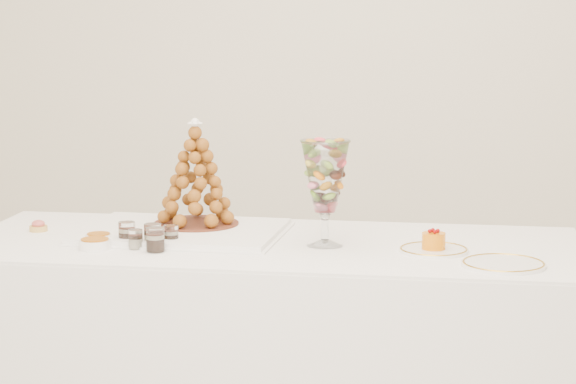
# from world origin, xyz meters

# --- Properties ---
(buffet_table) EXTENTS (2.04, 0.83, 0.77)m
(buffet_table) POSITION_xyz_m (-0.10, 0.31, 0.39)
(buffet_table) COLOR white
(buffet_table) RESTS_ON ground
(lace_tray) EXTENTS (0.67, 0.51, 0.02)m
(lace_tray) POSITION_xyz_m (-0.41, 0.38, 0.78)
(lace_tray) COLOR white
(lace_tray) RESTS_ON buffet_table
(macaron_vase) EXTENTS (0.16, 0.16, 0.34)m
(macaron_vase) POSITION_xyz_m (0.09, 0.29, 0.99)
(macaron_vase) COLOR white
(macaron_vase) RESTS_ON buffet_table
(cake_plate) EXTENTS (0.22, 0.22, 0.01)m
(cake_plate) POSITION_xyz_m (0.44, 0.25, 0.78)
(cake_plate) COLOR white
(cake_plate) RESTS_ON buffet_table
(spare_plate) EXTENTS (0.25, 0.25, 0.01)m
(spare_plate) POSITION_xyz_m (0.65, 0.09, 0.78)
(spare_plate) COLOR white
(spare_plate) RESTS_ON buffet_table
(pink_tart) EXTENTS (0.06, 0.06, 0.04)m
(pink_tart) POSITION_xyz_m (-0.91, 0.36, 0.79)
(pink_tart) COLOR tan
(pink_tart) RESTS_ON buffet_table
(verrine_a) EXTENTS (0.07, 0.07, 0.07)m
(verrine_a) POSITION_xyz_m (-0.55, 0.20, 0.81)
(verrine_a) COLOR white
(verrine_a) RESTS_ON buffet_table
(verrine_b) EXTENTS (0.07, 0.07, 0.07)m
(verrine_b) POSITION_xyz_m (-0.45, 0.18, 0.81)
(verrine_b) COLOR white
(verrine_b) RESTS_ON buffet_table
(verrine_c) EXTENTS (0.05, 0.05, 0.06)m
(verrine_c) POSITION_xyz_m (-0.40, 0.22, 0.80)
(verrine_c) COLOR white
(verrine_c) RESTS_ON buffet_table
(verrine_d) EXTENTS (0.06, 0.06, 0.06)m
(verrine_d) POSITION_xyz_m (-0.50, 0.14, 0.80)
(verrine_d) COLOR white
(verrine_d) RESTS_ON buffet_table
(verrine_e) EXTENTS (0.06, 0.06, 0.08)m
(verrine_e) POSITION_xyz_m (-0.42, 0.11, 0.81)
(verrine_e) COLOR white
(verrine_e) RESTS_ON buffet_table
(ramekin_back) EXTENTS (0.08, 0.08, 0.03)m
(ramekin_back) POSITION_xyz_m (-0.65, 0.22, 0.78)
(ramekin_back) COLOR white
(ramekin_back) RESTS_ON buffet_table
(ramekin_front) EXTENTS (0.10, 0.10, 0.03)m
(ramekin_front) POSITION_xyz_m (-0.62, 0.11, 0.79)
(ramekin_front) COLOR white
(ramekin_front) RESTS_ON buffet_table
(croquembouche) EXTENTS (0.29, 0.29, 0.36)m
(croquembouche) POSITION_xyz_m (-0.38, 0.46, 0.97)
(croquembouche) COLOR #5F2918
(croquembouche) RESTS_ON lace_tray
(mousse_cake) EXTENTS (0.07, 0.07, 0.06)m
(mousse_cake) POSITION_xyz_m (0.44, 0.25, 0.81)
(mousse_cake) COLOR orange
(mousse_cake) RESTS_ON cake_plate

